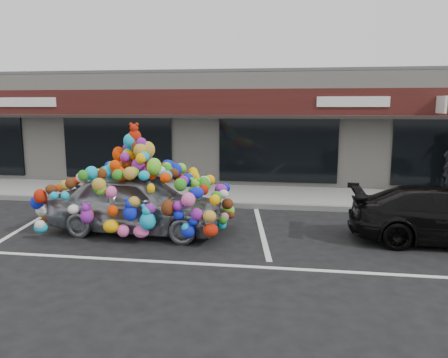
# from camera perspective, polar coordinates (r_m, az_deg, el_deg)

# --- Properties ---
(ground) EXTENTS (90.00, 90.00, 0.00)m
(ground) POSITION_cam_1_polar(r_m,az_deg,el_deg) (11.14, -9.78, -6.29)
(ground) COLOR black
(ground) RESTS_ON ground
(shop_building) EXTENTS (24.00, 7.20, 4.31)m
(shop_building) POSITION_cam_1_polar(r_m,az_deg,el_deg) (18.93, -1.82, 6.96)
(shop_building) COLOR beige
(shop_building) RESTS_ON ground
(sidewalk) EXTENTS (26.00, 3.00, 0.15)m
(sidewalk) POSITION_cam_1_polar(r_m,az_deg,el_deg) (14.86, -4.92, -1.90)
(sidewalk) COLOR gray
(sidewalk) RESTS_ON ground
(kerb) EXTENTS (26.00, 0.18, 0.16)m
(kerb) POSITION_cam_1_polar(r_m,az_deg,el_deg) (13.44, -6.42, -3.14)
(kerb) COLOR slate
(kerb) RESTS_ON ground
(parking_stripe_left) EXTENTS (0.73, 4.37, 0.01)m
(parking_stripe_left) POSITION_cam_1_polar(r_m,az_deg,el_deg) (12.67, -23.40, -4.99)
(parking_stripe_left) COLOR silver
(parking_stripe_left) RESTS_ON ground
(parking_stripe_mid) EXTENTS (0.73, 4.37, 0.01)m
(parking_stripe_mid) POSITION_cam_1_polar(r_m,az_deg,el_deg) (10.80, 4.90, -6.67)
(parking_stripe_mid) COLOR silver
(parking_stripe_mid) RESTS_ON ground
(lane_line) EXTENTS (14.00, 0.12, 0.01)m
(lane_line) POSITION_cam_1_polar(r_m,az_deg,el_deg) (8.53, -1.74, -11.10)
(lane_line) COLOR silver
(lane_line) RESTS_ON ground
(toy_car) EXTENTS (3.05, 4.58, 2.61)m
(toy_car) POSITION_cam_1_polar(r_m,az_deg,el_deg) (10.65, -11.28, -2.16)
(toy_car) COLOR #B5BCC0
(toy_car) RESTS_ON ground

